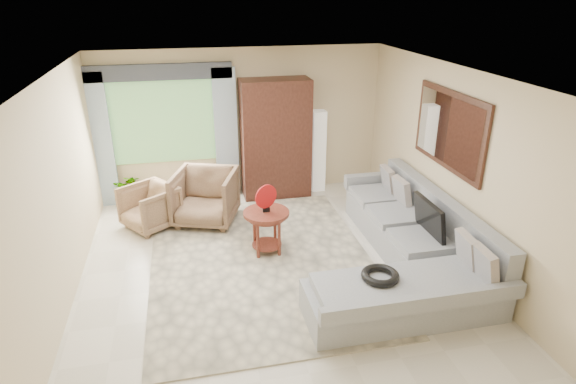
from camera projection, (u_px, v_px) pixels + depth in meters
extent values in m
plane|color=silver|center=(275.00, 277.00, 6.33)|extent=(6.00, 6.00, 0.00)
cube|color=beige|center=(262.00, 261.00, 6.68)|extent=(3.00, 4.00, 0.02)
cube|color=#A3A7AB|center=(401.00, 231.00, 7.10)|extent=(0.90, 2.40, 0.40)
cube|color=#A3A7AB|center=(404.00, 300.00, 5.52)|extent=(2.30, 0.80, 0.40)
cube|color=#A3A7AB|center=(440.00, 213.00, 6.63)|extent=(0.20, 3.20, 0.50)
cube|color=#A3A7AB|center=(371.00, 180.00, 8.13)|extent=(0.90, 0.16, 0.22)
cube|color=#A3A7AB|center=(426.00, 303.00, 5.01)|extent=(2.30, 0.10, 0.18)
cube|color=black|center=(429.00, 218.00, 6.33)|extent=(0.14, 0.74, 0.48)
torus|color=black|center=(380.00, 275.00, 5.38)|extent=(0.43, 0.43, 0.09)
cylinder|color=#4D2114|center=(266.00, 213.00, 6.68)|extent=(0.65, 0.65, 0.04)
cylinder|color=#4D2114|center=(267.00, 234.00, 6.81)|extent=(0.43, 0.43, 0.58)
cylinder|color=#A21010|center=(266.00, 197.00, 6.58)|extent=(0.32, 0.16, 0.34)
imported|color=#987452|center=(150.00, 207.00, 7.52)|extent=(1.04, 1.04, 0.69)
imported|color=brown|center=(205.00, 197.00, 7.66)|extent=(1.19, 1.21, 0.87)
imported|color=#999999|center=(131.00, 189.00, 8.32)|extent=(0.62, 0.57, 0.58)
cube|color=black|center=(276.00, 139.00, 8.47)|extent=(1.20, 0.55, 2.10)
cube|color=silver|center=(318.00, 151.00, 8.80)|extent=(0.24, 0.24, 1.50)
cube|color=#669E59|center=(163.00, 122.00, 8.18)|extent=(1.80, 0.04, 1.40)
cube|color=#9EB7CC|center=(100.00, 142.00, 7.99)|extent=(0.40, 0.08, 2.30)
cube|color=#9EB7CC|center=(226.00, 134.00, 8.41)|extent=(0.40, 0.08, 2.30)
cube|color=#1E232D|center=(158.00, 72.00, 7.78)|extent=(2.40, 0.12, 0.26)
cube|color=black|center=(449.00, 130.00, 6.45)|extent=(0.04, 1.70, 1.05)
cube|color=white|center=(448.00, 130.00, 6.45)|extent=(0.02, 1.54, 0.90)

